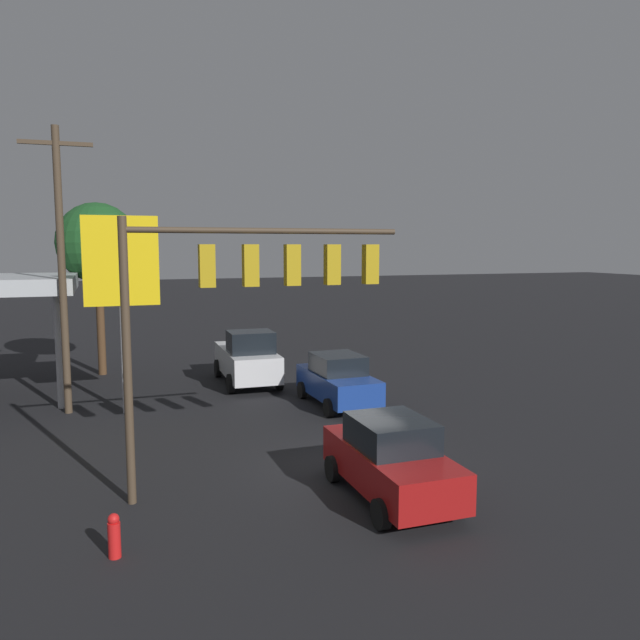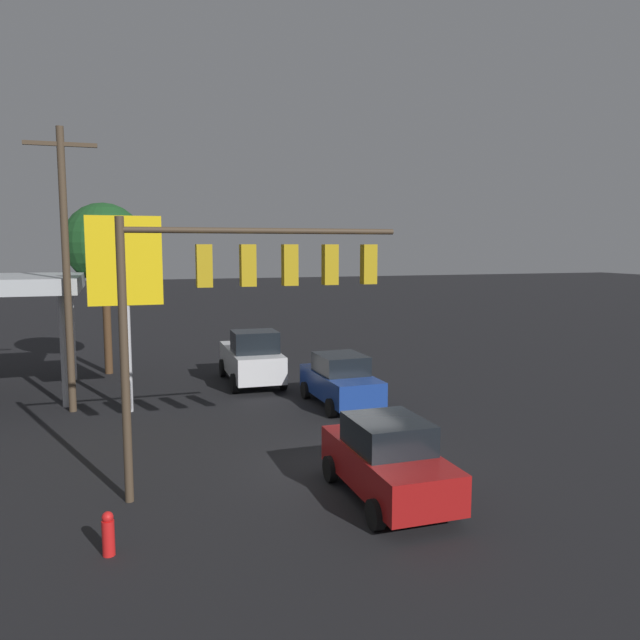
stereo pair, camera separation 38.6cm
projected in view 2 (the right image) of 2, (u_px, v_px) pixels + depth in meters
ground_plane at (343, 468)px, 16.76m from camera, size 200.00×200.00×0.00m
traffic_signal_assembly at (247, 284)px, 14.91m from camera, size 6.75×0.43×6.60m
utility_pole at (66, 264)px, 21.90m from camera, size 2.40×0.26×10.03m
price_sign at (125, 270)px, 21.92m from camera, size 2.56×0.27×6.99m
sedan_waiting at (341, 380)px, 23.32m from camera, size 2.13×4.44×1.93m
pickup_parked at (252, 358)px, 26.97m from camera, size 2.37×5.25×2.40m
sedan_far at (387, 459)px, 14.66m from camera, size 2.07×4.40×1.93m
street_tree at (104, 244)px, 28.53m from camera, size 3.63×3.63×7.91m
fire_hydrant at (108, 534)px, 11.99m from camera, size 0.24×0.24×0.88m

